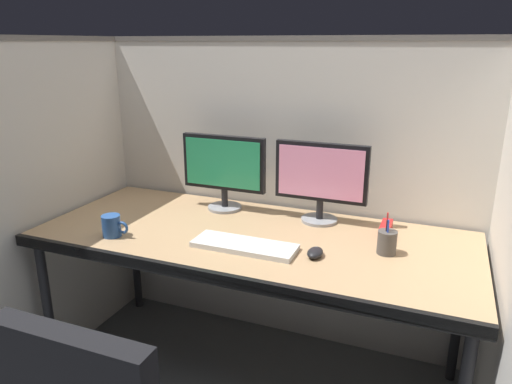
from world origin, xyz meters
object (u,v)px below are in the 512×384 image
object	(u,v)px
computer_mouse	(315,253)
coffee_mug	(112,226)
keyboard_main	(245,246)
monitor_right	(321,177)
pen_cup	(387,242)
monitor_left	(224,167)
desk	(251,246)
red_stapler	(385,230)

from	to	relation	value
computer_mouse	coffee_mug	size ratio (longest dim) A/B	0.76
coffee_mug	keyboard_main	bearing A→B (deg)	9.45
monitor_right	pen_cup	xyz separation A→B (m)	(0.34, -0.25, -0.17)
monitor_left	desk	bearing A→B (deg)	-46.81
keyboard_main	pen_cup	xyz separation A→B (m)	(0.54, 0.16, 0.04)
computer_mouse	coffee_mug	xyz separation A→B (m)	(-0.87, -0.13, 0.03)
keyboard_main	computer_mouse	size ratio (longest dim) A/B	4.48
keyboard_main	computer_mouse	xyz separation A→B (m)	(0.29, 0.03, 0.01)
desk	red_stapler	xyz separation A→B (m)	(0.55, 0.21, 0.08)
monitor_right	computer_mouse	world-z (taller)	monitor_right
monitor_right	coffee_mug	distance (m)	0.95
computer_mouse	keyboard_main	bearing A→B (deg)	-174.37
red_stapler	coffee_mug	size ratio (longest dim) A/B	1.19
keyboard_main	red_stapler	distance (m)	0.62
computer_mouse	pen_cup	bearing A→B (deg)	27.99
red_stapler	monitor_left	bearing A→B (deg)	175.60
monitor_left	keyboard_main	world-z (taller)	monitor_left
desk	red_stapler	world-z (taller)	red_stapler
coffee_mug	pen_cup	size ratio (longest dim) A/B	0.75
monitor_left	pen_cup	bearing A→B (deg)	-16.31
computer_mouse	coffee_mug	world-z (taller)	coffee_mug
monitor_left	monitor_right	size ratio (longest dim) A/B	1.00
monitor_left	monitor_right	xyz separation A→B (m)	(0.49, 0.01, 0.00)
pen_cup	computer_mouse	bearing A→B (deg)	-152.01
monitor_right	pen_cup	bearing A→B (deg)	-36.34
desk	computer_mouse	bearing A→B (deg)	-18.46
coffee_mug	desk	bearing A→B (deg)	22.71
monitor_right	red_stapler	xyz separation A→B (m)	(0.31, -0.07, -0.19)
desk	monitor_left	bearing A→B (deg)	133.19
desk	monitor_right	size ratio (longest dim) A/B	4.42
monitor_right	computer_mouse	bearing A→B (deg)	-77.69
red_stapler	computer_mouse	bearing A→B (deg)	-125.82
monitor_left	pen_cup	world-z (taller)	monitor_left
monitor_right	computer_mouse	size ratio (longest dim) A/B	4.48
monitor_right	pen_cup	distance (m)	0.45
monitor_right	computer_mouse	xyz separation A→B (m)	(0.08, -0.38, -0.20)
monitor_right	desk	bearing A→B (deg)	-129.91
coffee_mug	computer_mouse	bearing A→B (deg)	8.19
red_stapler	pen_cup	world-z (taller)	pen_cup
desk	red_stapler	size ratio (longest dim) A/B	12.67
monitor_left	coffee_mug	size ratio (longest dim) A/B	3.41
monitor_left	coffee_mug	xyz separation A→B (m)	(-0.30, -0.50, -0.17)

